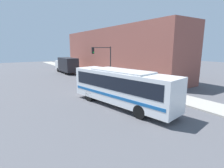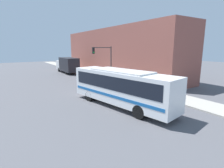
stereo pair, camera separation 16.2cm
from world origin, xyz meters
name	(u,v)px [view 1 (the left image)]	position (x,y,z in m)	size (l,w,h in m)	color
ground_plane	(125,105)	(0.00, 0.00, 0.00)	(120.00, 120.00, 0.00)	#515156
sidewalk	(89,73)	(6.03, 20.00, 0.07)	(3.06, 70.00, 0.13)	#A8A399
building_facade	(113,52)	(10.56, 17.77, 4.39)	(6.00, 33.54, 8.77)	brown
city_bus	(121,86)	(-0.45, 0.03, 1.92)	(4.37, 10.86, 3.31)	white
delivery_truck	(67,65)	(2.72, 23.72, 1.73)	(2.36, 8.39, 3.19)	black
fire_hydrant	(142,87)	(5.10, 3.22, 0.52)	(0.27, 0.37, 0.78)	#999999
traffic_light_pole	(104,58)	(4.13, 10.61, 3.75)	(3.28, 0.35, 5.26)	#2D2D2D
parking_meter	(122,77)	(5.10, 7.47, 1.08)	(0.14, 0.14, 1.42)	#2D2D2D
pedestrian_near_corner	(125,77)	(5.94, 7.87, 0.98)	(0.34, 0.34, 1.67)	#23283D
pedestrian_mid_block	(135,79)	(5.87, 5.41, 1.03)	(0.34, 0.34, 1.76)	#23283D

